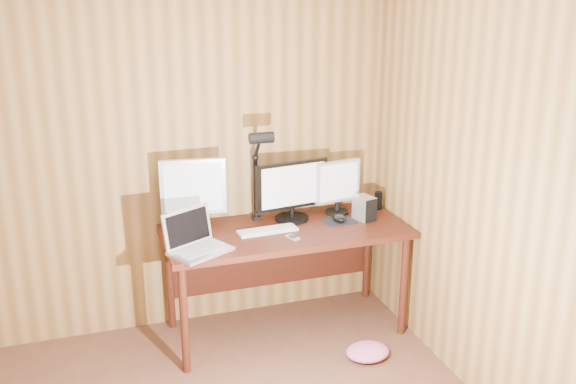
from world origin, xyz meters
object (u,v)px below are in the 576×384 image
monitor_center (292,190)px  desk_lamp (259,163)px  mouse (339,218)px  desk (282,242)px  speaker (378,200)px  keyboard (267,230)px  monitor_left (193,192)px  hard_drive (364,208)px  phone (293,237)px  monitor_right (338,186)px  laptop (195,241)px

monitor_center → desk_lamp: 0.31m
mouse → desk: bearing=176.3°
speaker → desk_lamp: 0.96m
keyboard → speaker: speaker is taller
monitor_left → desk_lamp: size_ratio=0.70×
desk → keyboard: size_ratio=4.02×
hard_drive → phone: bearing=-178.2°
desk → phone: 0.28m
phone → monitor_right: bearing=20.4°
monitor_center → phone: bearing=-116.0°
monitor_right → mouse: (-0.05, -0.15, -0.18)m
laptop → desk_lamp: 0.70m
monitor_left → hard_drive: bearing=-2.4°
hard_drive → keyboard: bearing=166.2°
monitor_left → speaker: size_ratio=3.68×
desk → desk_lamp: (-0.13, 0.08, 0.54)m
desk → desk_lamp: desk_lamp is taller
keyboard → phone: keyboard is taller
desk → phone: (-0.01, -0.25, 0.13)m
speaker → desk_lamp: (-0.89, -0.01, 0.36)m
monitor_center → hard_drive: size_ratio=3.11×
phone → speaker: bearing=7.0°
keyboard → monitor_right: bearing=14.6°
monitor_center → mouse: size_ratio=4.27×
speaker → desk_lamp: bearing=-179.3°
desk → laptop: (-0.63, -0.24, 0.18)m
keyboard → hard_drive: bearing=-1.8°
laptop → phone: size_ratio=4.02×
monitor_left → desk_lamp: bearing=3.3°
mouse → desk_lamp: (-0.52, 0.14, 0.40)m
phone → hard_drive: bearing=-0.0°
monitor_right → laptop: 1.13m
laptop → monitor_left: bearing=51.7°
monitor_left → speaker: monitor_left is taller
desk → monitor_left: bearing=169.4°
mouse → keyboard: bearing=-172.1°
laptop → hard_drive: bearing=-19.9°
phone → speaker: 0.84m
monitor_right → laptop: monitor_right is taller
monitor_left → keyboard: size_ratio=1.19×
keyboard → speaker: bearing=8.4°
monitor_right → keyboard: 0.62m
monitor_right → speaker: 0.35m
laptop → speaker: (1.38, 0.34, 0.00)m
monitor_right → speaker: size_ratio=2.98×
desk → mouse: 0.42m
keyboard → desk_lamp: (-0.01, 0.17, 0.41)m
hard_drive → desk_lamp: size_ratio=0.25×
phone → monitor_left: bearing=130.8°
monitor_right → phone: 0.59m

